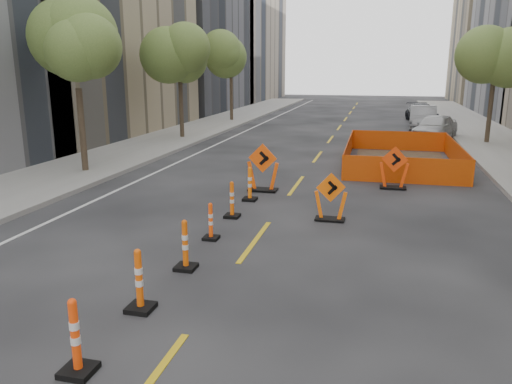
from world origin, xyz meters
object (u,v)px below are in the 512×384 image
(channelizer_3, at_px, (139,280))
(channelizer_4, at_px, (185,245))
(channelizer_7, at_px, (250,184))
(channelizer_2, at_px, (75,337))
(channelizer_5, at_px, (211,221))
(channelizer_6, at_px, (232,200))
(chevron_sign_right, at_px, (394,168))
(parked_car_far, at_px, (421,113))
(parked_car_near, at_px, (435,127))
(chevron_sign_center, at_px, (331,197))
(parked_car_mid, at_px, (423,118))
(chevron_sign_left, at_px, (263,167))

(channelizer_3, bearing_deg, channelizer_4, 87.54)
(channelizer_7, bearing_deg, channelizer_2, -89.76)
(channelizer_4, distance_m, channelizer_5, 1.89)
(channelizer_2, bearing_deg, channelizer_6, 90.44)
(chevron_sign_right, xyz_separation_m, parked_car_far, (2.47, 23.23, -0.06))
(parked_car_near, bearing_deg, channelizer_5, -88.75)
(channelizer_3, bearing_deg, parked_car_near, 73.39)
(chevron_sign_center, bearing_deg, channelizer_4, -141.35)
(chevron_sign_center, bearing_deg, channelizer_7, 130.85)
(channelizer_6, xyz_separation_m, channelizer_7, (0.02, 1.88, 0.02))
(channelizer_5, distance_m, parked_car_far, 30.49)
(channelizer_7, height_order, parked_car_near, parked_car_near)
(channelizer_3, height_order, chevron_sign_right, chevron_sign_right)
(channelizer_2, relative_size, chevron_sign_center, 0.84)
(channelizer_5, distance_m, parked_car_mid, 25.26)
(parked_car_near, height_order, parked_car_far, parked_car_near)
(chevron_sign_right, bearing_deg, parked_car_far, 94.95)
(channelizer_3, distance_m, channelizer_4, 1.88)
(chevron_sign_left, height_order, parked_car_near, chevron_sign_left)
(chevron_sign_left, bearing_deg, channelizer_5, -89.26)
(channelizer_4, height_order, channelizer_6, channelizer_4)
(channelizer_3, xyz_separation_m, channelizer_4, (0.08, 1.88, -0.03))
(channelizer_7, bearing_deg, chevron_sign_center, -29.48)
(channelizer_3, bearing_deg, channelizer_5, 90.26)
(channelizer_4, distance_m, channelizer_7, 5.64)
(chevron_sign_center, height_order, parked_car_mid, parked_car_mid)
(channelizer_3, xyz_separation_m, parked_car_mid, (6.56, 28.15, 0.22))
(channelizer_5, height_order, channelizer_7, channelizer_7)
(channelizer_5, relative_size, channelizer_7, 0.86)
(channelizer_6, height_order, chevron_sign_center, chevron_sign_center)
(chevron_sign_center, bearing_deg, chevron_sign_left, 112.56)
(channelizer_4, distance_m, chevron_sign_left, 6.95)
(channelizer_4, relative_size, chevron_sign_center, 0.80)
(channelizer_3, distance_m, chevron_sign_center, 6.57)
(chevron_sign_left, relative_size, parked_car_mid, 0.34)
(chevron_sign_center, bearing_deg, parked_car_near, 56.35)
(channelizer_4, bearing_deg, chevron_sign_center, 58.32)
(parked_car_mid, distance_m, parked_car_far, 5.33)
(channelizer_7, relative_size, chevron_sign_right, 0.73)
(chevron_sign_center, distance_m, parked_car_mid, 22.47)
(channelizer_6, xyz_separation_m, chevron_sign_right, (4.42, 4.59, 0.22))
(channelizer_2, height_order, channelizer_4, channelizer_2)
(chevron_sign_center, xyz_separation_m, parked_car_far, (4.20, 27.45, 0.01))
(chevron_sign_right, bearing_deg, parked_car_near, 89.98)
(channelizer_2, bearing_deg, parked_car_far, 79.07)
(chevron_sign_right, relative_size, parked_car_far, 0.32)
(channelizer_2, height_order, chevron_sign_left, chevron_sign_left)
(channelizer_3, relative_size, channelizer_5, 1.22)
(channelizer_6, height_order, channelizer_7, channelizer_7)
(channelizer_4, bearing_deg, chevron_sign_left, 89.94)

